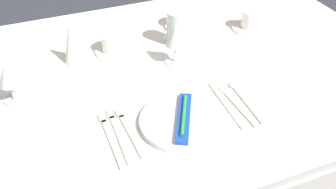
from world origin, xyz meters
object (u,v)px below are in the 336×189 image
at_px(fork_inner, 118,133).
at_px(coffee_cup_far, 114,42).
at_px(fork_salad, 110,137).
at_px(dinner_knife, 227,106).
at_px(toothbrush_package, 184,117).
at_px(spoon_dessert, 242,96).
at_px(coffee_cup_right, 182,17).
at_px(wine_glass_centre, 8,77).
at_px(coffee_cup_left, 251,19).
at_px(spoon_soup, 233,101).
at_px(dinner_plate, 184,121).
at_px(fork_outer, 128,130).
at_px(drink_tumbler, 177,28).
at_px(napkin_folded, 72,42).
at_px(wine_glass_left, 175,38).

relative_size(fork_inner, coffee_cup_far, 2.17).
distance_m(fork_salad, dinner_knife, 0.37).
relative_size(toothbrush_package, spoon_dessert, 0.94).
xyz_separation_m(coffee_cup_right, wine_glass_centre, (-0.67, -0.25, 0.05)).
distance_m(coffee_cup_left, coffee_cup_far, 0.56).
bearing_deg(spoon_dessert, wine_glass_centre, 159.44).
xyz_separation_m(spoon_soup, coffee_cup_right, (0.05, 0.51, 0.04)).
bearing_deg(dinner_plate, toothbrush_package, 180.00).
distance_m(fork_salad, coffee_cup_far, 0.45).
relative_size(coffee_cup_far, wine_glass_centre, 0.80).
xyz_separation_m(fork_outer, drink_tumbler, (0.31, 0.39, 0.06)).
bearing_deg(drink_tumbler, dinner_knife, -90.41).
height_order(fork_inner, napkin_folded, napkin_folded).
height_order(dinner_knife, coffee_cup_left, coffee_cup_left).
distance_m(spoon_dessert, coffee_cup_far, 0.51).
xyz_separation_m(coffee_cup_right, wine_glass_left, (-0.13, -0.24, 0.06)).
bearing_deg(coffee_cup_far, wine_glass_left, -39.86).
bearing_deg(fork_inner, toothbrush_package, -9.54).
bearing_deg(toothbrush_package, dinner_plate, 0.00).
relative_size(coffee_cup_right, drink_tumbler, 0.83).
distance_m(dinner_knife, spoon_soup, 0.03).
xyz_separation_m(dinner_plate, toothbrush_package, (-0.00, 0.00, 0.02)).
bearing_deg(spoon_dessert, toothbrush_package, -168.25).
relative_size(fork_inner, drink_tumbler, 1.76).
bearing_deg(toothbrush_package, napkin_folded, 116.83).
height_order(coffee_cup_far, wine_glass_left, wine_glass_left).
relative_size(dinner_knife, wine_glass_left, 1.59).
relative_size(dinner_plate, spoon_dessert, 1.17).
relative_size(toothbrush_package, fork_salad, 0.89).
xyz_separation_m(coffee_cup_right, napkin_folded, (-0.46, -0.10, 0.04)).
bearing_deg(fork_inner, spoon_soup, 0.99).
bearing_deg(drink_tumbler, spoon_soup, -86.31).
distance_m(dinner_knife, coffee_cup_right, 0.53).
distance_m(wine_glass_left, napkin_folded, 0.35).
relative_size(dinner_plate, coffee_cup_far, 2.40).
distance_m(toothbrush_package, coffee_cup_right, 0.59).
bearing_deg(dinner_plate, dinner_knife, 8.39).
distance_m(coffee_cup_left, wine_glass_centre, 0.93).
distance_m(spoon_soup, wine_glass_left, 0.30).
bearing_deg(coffee_cup_right, fork_inner, -129.20).
bearing_deg(coffee_cup_right, dinner_plate, -113.01).
height_order(fork_salad, coffee_cup_far, coffee_cup_far).
relative_size(dinner_plate, dinner_knife, 1.09).
bearing_deg(spoon_dessert, drink_tumbler, 99.24).
relative_size(spoon_dessert, wine_glass_centre, 1.63).
bearing_deg(fork_outer, spoon_dessert, 2.03).
bearing_deg(spoon_soup, fork_outer, -179.08).
xyz_separation_m(dinner_knife, coffee_cup_left, (0.32, 0.40, 0.04)).
bearing_deg(dinner_plate, napkin_folded, 116.83).
distance_m(fork_outer, coffee_cup_right, 0.64).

